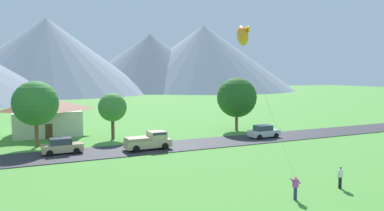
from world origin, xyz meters
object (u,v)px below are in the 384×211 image
tree_right_of_center (237,98)px  kite_flyer_with_kite (244,40)px  house_left_center (47,115)px  tree_center (112,107)px  parked_car_silver_west_end (264,132)px  parked_car_tan_mid_west (62,146)px  tree_near_left (36,103)px  pickup_truck_sand_west_side (149,141)px  watcher_person (340,177)px

tree_right_of_center → kite_flyer_with_kite: 28.20m
house_left_center → tree_center: size_ratio=1.57×
parked_car_silver_west_end → tree_right_of_center: bearing=88.2°
parked_car_silver_west_end → parked_car_tan_mid_west: same height
house_left_center → tree_near_left: tree_near_left is taller
house_left_center → parked_car_tan_mid_west: size_ratio=2.24×
pickup_truck_sand_west_side → parked_car_tan_mid_west: bearing=168.6°
tree_center → parked_car_silver_west_end: bearing=-23.3°
house_left_center → tree_right_of_center: size_ratio=1.18×
tree_near_left → pickup_truck_sand_west_side: size_ratio=1.48×
tree_near_left → watcher_person: bearing=-52.5°
tree_center → parked_car_silver_west_end: 20.45m
kite_flyer_with_kite → watcher_person: size_ratio=7.33×
tree_center → watcher_person: bearing=-68.7°
tree_center → watcher_person: (10.96, -28.12, -3.30)m
watcher_person → tree_center: bearing=111.3°
parked_car_silver_west_end → watcher_person: bearing=-110.6°
house_left_center → pickup_truck_sand_west_side: house_left_center is taller
tree_near_left → parked_car_tan_mid_west: tree_near_left is taller
house_left_center → parked_car_tan_mid_west: house_left_center is taller
parked_car_silver_west_end → kite_flyer_with_kite: bearing=-130.1°
parked_car_tan_mid_west → watcher_person: parked_car_tan_mid_west is taller
tree_right_of_center → kite_flyer_with_kite: bearing=-120.7°
pickup_truck_sand_west_side → tree_right_of_center: bearing=26.0°
pickup_truck_sand_west_side → house_left_center: bearing=122.1°
tree_near_left → tree_right_of_center: (28.10, 0.91, -0.14)m
parked_car_tan_mid_west → tree_right_of_center: bearing=13.5°
tree_near_left → watcher_person: tree_near_left is taller
house_left_center → parked_car_tan_mid_west: bearing=-87.1°
tree_right_of_center → parked_car_silver_west_end: size_ratio=1.91×
tree_right_of_center → pickup_truck_sand_west_side: 18.86m
pickup_truck_sand_west_side → kite_flyer_with_kite: 18.75m
house_left_center → tree_near_left: bearing=-100.5°
tree_right_of_center → watcher_person: bearing=-105.9°
tree_right_of_center → parked_car_tan_mid_west: bearing=-166.5°
watcher_person → kite_flyer_with_kite: bearing=149.3°
tree_center → tree_right_of_center: tree_right_of_center is taller
parked_car_tan_mid_west → watcher_person: size_ratio=2.54×
tree_near_left → kite_flyer_with_kite: kite_flyer_with_kite is taller
watcher_person → pickup_truck_sand_west_side: bearing=114.5°
house_left_center → tree_center: (7.74, -7.03, 1.40)m
parked_car_silver_west_end → pickup_truck_sand_west_side: 16.37m
parked_car_tan_mid_west → pickup_truck_sand_west_side: size_ratio=0.81×
tree_near_left → tree_center: bearing=9.9°
pickup_truck_sand_west_side → watcher_person: 21.23m
tree_right_of_center → kite_flyer_with_kite: size_ratio=0.66×
tree_right_of_center → watcher_person: 28.78m
parked_car_tan_mid_west → watcher_person: (18.00, -21.18, 0.01)m
house_left_center → parked_car_silver_west_end: bearing=-29.8°
pickup_truck_sand_west_side → watcher_person: (8.79, -19.32, -0.18)m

